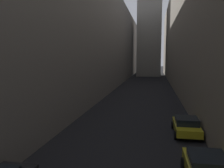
% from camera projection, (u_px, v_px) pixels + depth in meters
% --- Properties ---
extents(ground_plane, '(264.00, 264.00, 0.00)m').
position_uv_depth(ground_plane, '(144.00, 90.00, 43.15)').
color(ground_plane, black).
extents(building_block_left, '(11.18, 108.00, 19.25)m').
position_uv_depth(building_block_left, '(88.00, 39.00, 46.01)').
color(building_block_left, slate).
rests_on(building_block_left, ground).
extents(building_block_right, '(14.47, 108.00, 21.65)m').
position_uv_depth(building_block_right, '(217.00, 31.00, 41.66)').
color(building_block_right, '#756B5B').
rests_on(building_block_right, ground).
extents(parked_car_right_far, '(2.03, 4.04, 1.36)m').
position_uv_depth(parked_car_right_far, '(186.00, 126.00, 18.17)').
color(parked_car_right_far, '#A59919').
rests_on(parked_car_right_far, ground).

